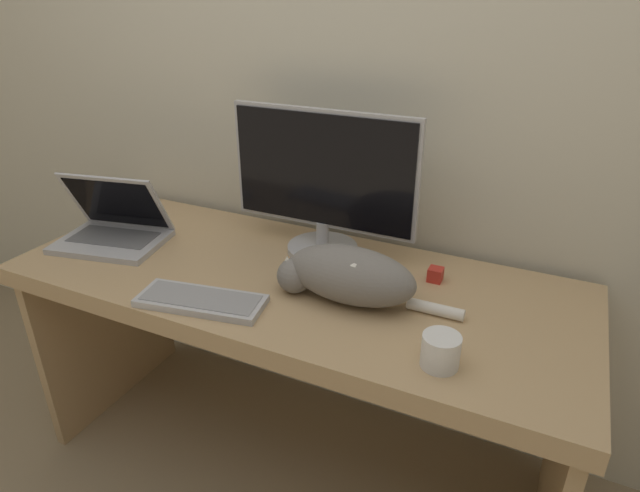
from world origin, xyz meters
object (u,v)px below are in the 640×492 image
at_px(monitor, 323,183).
at_px(coffee_mug, 441,351).
at_px(external_keyboard, 201,301).
at_px(laptop, 113,229).
at_px(cat, 347,274).

distance_m(monitor, coffee_mug, 0.68).
bearing_deg(monitor, external_keyboard, -110.04).
bearing_deg(laptop, external_keyboard, -33.09).
height_order(monitor, cat, monitor).
height_order(external_keyboard, cat, cat).
bearing_deg(coffee_mug, laptop, 171.21).
bearing_deg(monitor, cat, -52.53).
distance_m(laptop, external_keyboard, 0.54).
distance_m(external_keyboard, cat, 0.41).
xyz_separation_m(laptop, coffee_mug, (1.16, -0.18, -0.01)).
distance_m(monitor, external_keyboard, 0.52).
xyz_separation_m(monitor, cat, (0.19, -0.25, -0.16)).
relative_size(laptop, cat, 0.74).
distance_m(laptop, cat, 0.86).
bearing_deg(cat, coffee_mug, -30.05).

